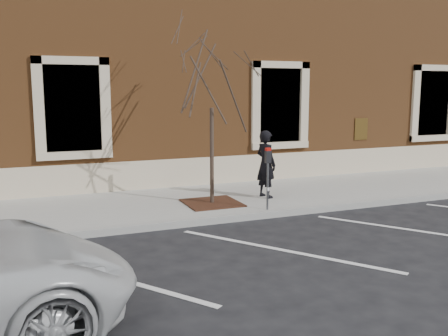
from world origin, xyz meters
name	(u,v)px	position (x,y,z in m)	size (l,w,h in m)	color
ground	(234,221)	(0.00, 0.00, 0.00)	(120.00, 120.00, 0.00)	#28282B
sidewalk_near	(207,201)	(0.00, 1.75, 0.07)	(40.00, 3.50, 0.15)	#ADABA3
curb_near	(235,218)	(0.00, -0.05, 0.07)	(40.00, 0.12, 0.15)	#9E9E99
parking_stripes	(282,250)	(0.00, -2.20, 0.00)	(28.00, 4.40, 0.01)	silver
building_civic	(147,57)	(0.00, 7.74, 4.00)	(40.00, 8.62, 8.00)	brown
man	(266,164)	(1.44, 1.32, 1.01)	(0.63, 0.41, 1.71)	black
parking_meter	(268,167)	(0.88, 0.12, 1.14)	(0.13, 0.10, 1.43)	#595B60
tree_grate	(212,203)	(-0.08, 1.17, 0.17)	(1.29, 1.29, 0.03)	#432015
sapling	(212,81)	(-0.08, 1.17, 3.08)	(2.51, 2.51, 4.19)	#3F2E26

